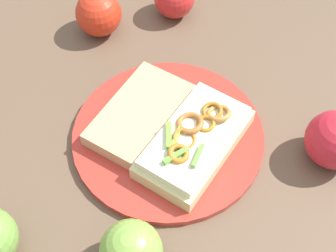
{
  "coord_description": "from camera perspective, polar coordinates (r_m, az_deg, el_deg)",
  "views": [
    {
      "loc": [
        0.22,
        0.34,
        0.61
      ],
      "look_at": [
        0.0,
        0.0,
        0.03
      ],
      "focal_mm": 52.42,
      "sensor_mm": 36.0,
      "label": 1
    }
  ],
  "objects": [
    {
      "name": "apple_3",
      "position": [
        0.86,
        -8.08,
        12.83
      ],
      "size": [
        0.09,
        0.09,
        0.08
      ],
      "primitive_type": "sphere",
      "rotation": [
        0.0,
        0.0,
        4.91
      ],
      "color": "red",
      "rests_on": "ground_plane"
    },
    {
      "name": "apple_2",
      "position": [
        0.72,
        18.83,
        -1.53
      ],
      "size": [
        0.11,
        0.11,
        0.08
      ],
      "primitive_type": "sphere",
      "rotation": [
        0.0,
        0.0,
        5.09
      ],
      "color": "red",
      "rests_on": "ground_plane"
    },
    {
      "name": "apple_0",
      "position": [
        0.61,
        -4.31,
        -14.28
      ],
      "size": [
        0.1,
        0.1,
        0.08
      ],
      "primitive_type": "sphere",
      "rotation": [
        0.0,
        0.0,
        1.27
      ],
      "color": "#7EAA43",
      "rests_on": "ground_plane"
    },
    {
      "name": "sandwich",
      "position": [
        0.7,
        3.13,
        -1.68
      ],
      "size": [
        0.21,
        0.16,
        0.05
      ],
      "rotation": [
        0.0,
        0.0,
        0.42
      ],
      "color": "beige",
      "rests_on": "plate"
    },
    {
      "name": "plate",
      "position": [
        0.73,
        0.0,
        -1.17
      ],
      "size": [
        0.28,
        0.28,
        0.01
      ],
      "primitive_type": "cylinder",
      "color": "#BC3328",
      "rests_on": "ground_plane"
    },
    {
      "name": "ground_plane",
      "position": [
        0.74,
        0.0,
        -1.43
      ],
      "size": [
        2.0,
        2.0,
        0.0
      ],
      "primitive_type": "plane",
      "color": "brown",
      "rests_on": "ground"
    },
    {
      "name": "bread_slice_side",
      "position": [
        0.73,
        -2.98,
        1.24
      ],
      "size": [
        0.2,
        0.17,
        0.02
      ],
      "primitive_type": "cube",
      "rotation": [
        0.0,
        0.0,
        0.46
      ],
      "color": "tan",
      "rests_on": "plate"
    }
  ]
}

